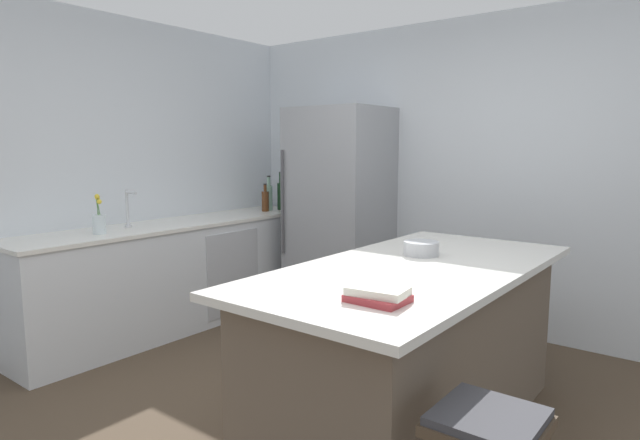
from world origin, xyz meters
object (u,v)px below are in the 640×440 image
(refrigerator, at_px, (339,212))
(syrup_bottle, at_px, (265,200))
(mixing_bowl, at_px, (421,248))
(gin_bottle, at_px, (269,197))
(wine_bottle, at_px, (281,195))
(cookbook_stack, at_px, (378,295))
(flower_vase, at_px, (99,222))
(sink_faucet, at_px, (128,208))
(hot_sauce_bottle, at_px, (286,200))
(kitchen_island, at_px, (413,347))

(refrigerator, distance_m, syrup_bottle, 0.82)
(mixing_bowl, bearing_deg, gin_bottle, 153.38)
(wine_bottle, bearing_deg, cookbook_stack, -41.15)
(flower_vase, xyz_separation_m, syrup_bottle, (-0.01, 1.77, 0.02))
(refrigerator, xyz_separation_m, cookbook_stack, (1.77, -2.17, 0.00))
(sink_faucet, xyz_separation_m, mixing_bowl, (2.38, 0.39, -0.10))
(flower_vase, relative_size, cookbook_stack, 1.16)
(hot_sauce_bottle, height_order, cookbook_stack, hot_sauce_bottle)
(wine_bottle, height_order, syrup_bottle, wine_bottle)
(kitchen_island, distance_m, flower_vase, 2.47)
(gin_bottle, xyz_separation_m, mixing_bowl, (2.31, -1.16, -0.08))
(cookbook_stack, distance_m, mixing_bowl, 1.01)
(syrup_bottle, bearing_deg, kitchen_island, -29.42)
(kitchen_island, bearing_deg, gin_bottle, 149.36)
(wine_bottle, distance_m, mixing_bowl, 2.58)
(refrigerator, relative_size, wine_bottle, 4.93)
(refrigerator, xyz_separation_m, mixing_bowl, (1.46, -1.20, 0.01))
(gin_bottle, distance_m, mixing_bowl, 2.58)
(gin_bottle, bearing_deg, mixing_bowl, -26.62)
(flower_vase, xyz_separation_m, mixing_bowl, (2.27, 0.70, -0.04))
(wine_bottle, bearing_deg, gin_bottle, -120.77)
(mixing_bowl, bearing_deg, syrup_bottle, 154.82)
(kitchen_island, height_order, cookbook_stack, cookbook_stack)
(kitchen_island, relative_size, syrup_bottle, 7.84)
(refrigerator, distance_m, sink_faucet, 1.84)
(refrigerator, relative_size, sink_faucet, 6.30)
(refrigerator, bearing_deg, kitchen_island, -43.26)
(flower_vase, bearing_deg, kitchen_island, 10.22)
(cookbook_stack, xyz_separation_m, mixing_bowl, (-0.31, 0.97, 0.01))
(flower_vase, distance_m, wine_bottle, 1.96)
(hot_sauce_bottle, relative_size, mixing_bowl, 1.13)
(mixing_bowl, bearing_deg, flower_vase, -162.82)
(flower_vase, relative_size, hot_sauce_bottle, 1.29)
(syrup_bottle, distance_m, cookbook_stack, 3.29)
(refrigerator, distance_m, cookbook_stack, 2.80)
(refrigerator, height_order, wine_bottle, refrigerator)
(kitchen_island, height_order, mixing_bowl, mixing_bowl)
(kitchen_island, xyz_separation_m, refrigerator, (-1.57, 1.48, 0.48))
(sink_faucet, distance_m, mixing_bowl, 2.41)
(kitchen_island, distance_m, hot_sauce_bottle, 2.90)
(hot_sauce_bottle, relative_size, syrup_bottle, 0.84)
(kitchen_island, xyz_separation_m, wine_bottle, (-2.35, 1.53, 0.59))
(kitchen_island, xyz_separation_m, gin_bottle, (-2.41, 1.43, 0.58))
(flower_vase, bearing_deg, sink_faucet, 109.62)
(refrigerator, height_order, cookbook_stack, refrigerator)
(refrigerator, distance_m, mixing_bowl, 1.90)
(sink_faucet, relative_size, syrup_bottle, 1.09)
(mixing_bowl, bearing_deg, refrigerator, 140.55)
(refrigerator, bearing_deg, mixing_bowl, -39.45)
(kitchen_island, bearing_deg, refrigerator, 136.74)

